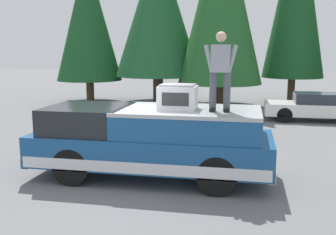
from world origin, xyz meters
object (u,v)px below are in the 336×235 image
Objects in this scene: compressor_unit at (178,97)px; parked_car_white at (315,107)px; pickup_truck at (151,141)px; person_on_truck_bed at (220,69)px.

compressor_unit reaches higher than parked_car_white.
pickup_truck is at bearing 83.48° from compressor_unit.
pickup_truck is at bearing 82.65° from person_on_truck_bed.
person_on_truck_bed reaches higher than compressor_unit.
pickup_truck is 3.28× the size of person_on_truck_bed.
pickup_truck is at bearing 149.95° from parked_car_white.
person_on_truck_bed reaches higher than parked_car_white.
person_on_truck_bed is at bearing -97.91° from compressor_unit.
compressor_unit is at bearing 82.09° from person_on_truck_bed.
pickup_truck is 2.31m from person_on_truck_bed.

